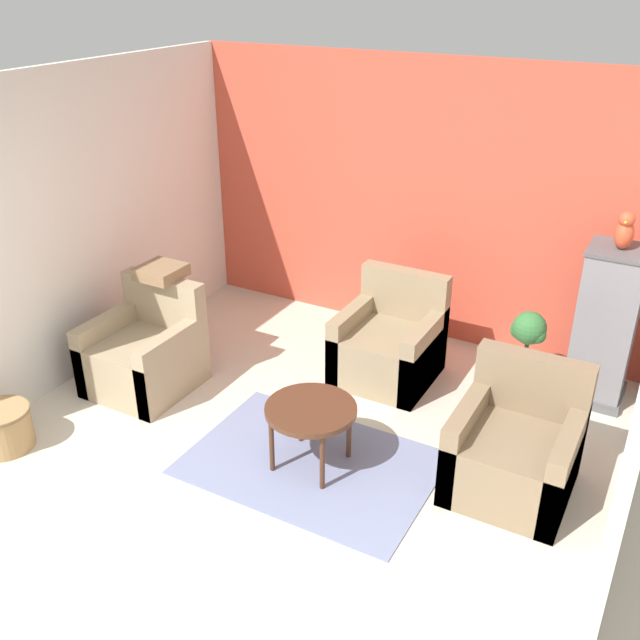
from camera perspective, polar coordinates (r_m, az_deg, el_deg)
ground_plane at (r=4.48m, az=-11.98°, el=-19.61°), size 20.00×20.00×0.00m
wall_back_accent at (r=6.57m, az=7.90°, el=9.33°), size 4.48×0.06×2.53m
wall_left at (r=6.30m, az=-18.07°, el=7.48°), size 0.06×3.63×2.53m
area_rug at (r=5.18m, az=-0.71°, el=-11.39°), size 1.72×1.19×0.01m
coffee_table at (r=4.93m, az=-0.74°, el=-7.47°), size 0.64×0.64×0.48m
armchair_left at (r=6.08m, az=-13.78°, el=-2.73°), size 0.77×0.79×0.88m
armchair_right at (r=4.99m, az=15.32°, el=-10.11°), size 0.77×0.79×0.88m
armchair_middle at (r=6.07m, az=5.57°, el=-2.07°), size 0.77×0.79×0.88m
birdcage at (r=6.02m, az=21.87°, el=-0.49°), size 0.47×0.47×1.30m
parrot at (r=5.73m, az=23.20°, el=6.55°), size 0.14×0.25×0.30m
potted_plant at (r=6.08m, az=16.17°, el=-2.17°), size 0.30×0.29×0.70m
wicker_basket at (r=5.73m, az=-24.00°, el=-7.84°), size 0.42×0.42×0.32m
throw_pillow at (r=6.00m, az=-12.60°, el=3.79°), size 0.34×0.34×0.10m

